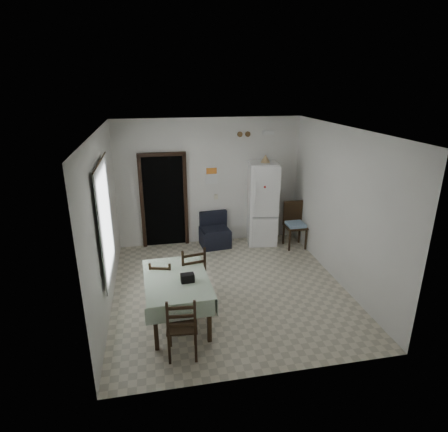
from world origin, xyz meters
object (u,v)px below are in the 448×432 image
object	(u,v)px
fridge	(262,204)
corner_chair	(295,225)
navy_seat	(215,230)
dining_chair_far_left	(163,283)
dining_table	(177,299)
dining_chair_far_right	(191,272)
dining_chair_near_head	(182,325)

from	to	relation	value
fridge	corner_chair	distance (m)	0.91
navy_seat	dining_chair_far_left	size ratio (longest dim) A/B	0.88
navy_seat	dining_table	xyz separation A→B (m)	(-1.07, -2.74, -0.01)
dining_table	dining_chair_far_right	size ratio (longest dim) A/B	1.43
corner_chair	dining_table	distance (m)	3.71
corner_chair	dining_table	size ratio (longest dim) A/B	0.71
corner_chair	dining_chair_far_left	size ratio (longest dim) A/B	1.20
corner_chair	dining_chair_near_head	bearing A→B (deg)	-132.70
dining_chair_far_left	dining_chair_far_right	xyz separation A→B (m)	(0.49, 0.13, 0.08)
fridge	navy_seat	xyz separation A→B (m)	(-1.11, 0.00, -0.57)
corner_chair	dining_chair_near_head	xyz separation A→B (m)	(-2.87, -3.16, -0.04)
dining_chair_near_head	navy_seat	bearing A→B (deg)	-101.77
corner_chair	dining_chair_far_right	xyz separation A→B (m)	(-2.58, -1.74, -0.01)
fridge	navy_seat	size ratio (longest dim) A/B	2.48
dining_chair_near_head	dining_chair_far_left	bearing A→B (deg)	-75.99
corner_chair	dining_chair_far_left	bearing A→B (deg)	-149.08
corner_chair	dining_chair_far_left	xyz separation A→B (m)	(-3.07, -1.87, -0.09)
fridge	dining_chair_far_right	distance (m)	2.89
dining_chair_far_right	dining_chair_near_head	distance (m)	1.44
navy_seat	dining_chair_far_left	bearing A→B (deg)	-125.27
navy_seat	dining_chair_far_left	xyz separation A→B (m)	(-1.27, -2.27, 0.05)
fridge	navy_seat	distance (m)	1.25
corner_chair	dining_table	xyz separation A→B (m)	(-2.87, -2.34, -0.14)
navy_seat	dining_chair_near_head	bearing A→B (deg)	-112.74
dining_chair_far_right	fridge	bearing A→B (deg)	-141.82
dining_table	fridge	bearing A→B (deg)	48.92
fridge	dining_table	size ratio (longest dim) A/B	1.31
navy_seat	dining_chair_far_right	bearing A→B (deg)	-116.11
dining_table	dining_chair_far_left	distance (m)	0.51
fridge	corner_chair	size ratio (longest dim) A/B	1.83
corner_chair	dining_chair_near_head	distance (m)	4.27
fridge	dining_table	xyz separation A→B (m)	(-2.18, -2.74, -0.58)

